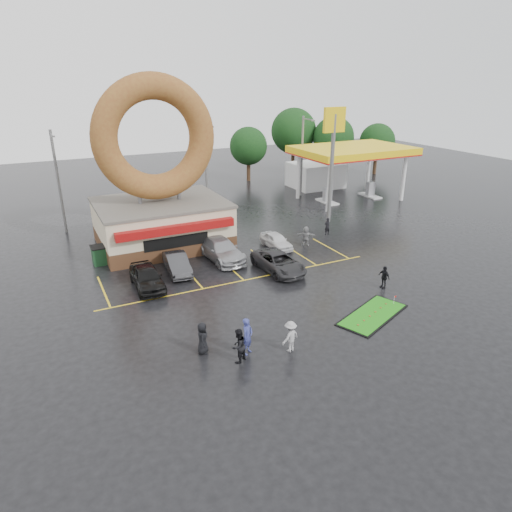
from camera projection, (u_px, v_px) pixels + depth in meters
name	position (u px, v px, depth m)	size (l,w,h in m)	color
ground	(267.00, 301.00, 28.74)	(120.00, 120.00, 0.00)	black
donut_shop	(159.00, 192.00, 36.64)	(10.20, 8.70, 13.50)	#472B19
gas_station	(336.00, 163.00, 53.03)	(12.30, 13.65, 5.90)	silver
shell_sign	(333.00, 144.00, 41.35)	(2.20, 0.36, 10.60)	slate
streetlight_left	(58.00, 180.00, 39.41)	(0.40, 2.21, 9.00)	slate
streetlight_mid	(206.00, 165.00, 46.02)	(0.40, 2.21, 9.00)	slate
streetlight_right	(302.00, 154.00, 51.80)	(0.40, 2.21, 9.00)	slate
tree_far_a	(334.00, 138.00, 62.49)	(5.60, 5.60, 8.00)	#332114
tree_far_b	(377.00, 141.00, 63.55)	(4.90, 4.90, 7.00)	#332114
tree_far_c	(294.00, 131.00, 63.93)	(6.30, 6.30, 9.00)	#332114
tree_far_d	(248.00, 146.00, 59.45)	(4.90, 4.90, 7.00)	#332114
car_black	(147.00, 277.00, 30.25)	(1.81, 4.49, 1.53)	black
car_dgrey	(177.00, 264.00, 32.57)	(1.43, 4.11, 1.35)	#2F2F32
car_silver	(221.00, 249.00, 34.91)	(2.22, 5.46, 1.58)	#98999D
car_grey	(279.00, 262.00, 32.80)	(2.28, 4.95, 1.38)	#2B2A2D
car_white	(276.00, 241.00, 37.26)	(1.46, 3.62, 1.23)	silver
person_blue	(247.00, 336.00, 23.00)	(0.72, 0.47, 1.98)	navy
person_blackjkt	(238.00, 346.00, 22.36)	(0.87, 0.68, 1.80)	black
person_hoodie	(290.00, 336.00, 23.25)	(1.09, 0.63, 1.69)	#959597
person_bystander	(202.00, 338.00, 23.08)	(0.84, 0.55, 1.72)	black
person_cameraman	(384.00, 277.00, 30.25)	(0.90, 0.38, 1.54)	black
person_walker_near	(306.00, 236.00, 37.69)	(1.53, 0.49, 1.65)	gray
person_walker_far	(327.00, 226.00, 40.25)	(0.57, 0.37, 1.56)	black
dumpster	(105.00, 255.00, 34.31)	(1.80, 1.20, 1.30)	#194122
putting_green	(373.00, 315.00, 26.98)	(5.44, 3.89, 0.62)	black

